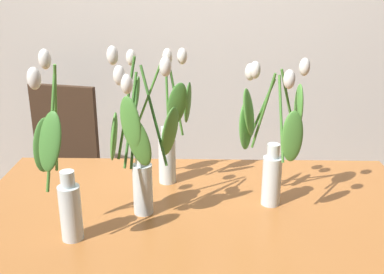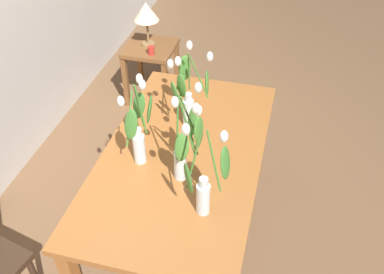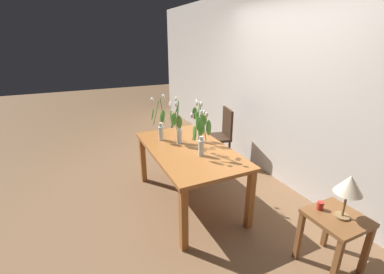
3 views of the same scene
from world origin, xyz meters
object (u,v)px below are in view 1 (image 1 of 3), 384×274
at_px(tulip_vase_1, 140,155).
at_px(tulip_vase_3, 166,132).
at_px(tulip_vase_0, 272,146).
at_px(tulip_vase_2, 63,185).
at_px(dining_chair, 59,159).
at_px(dining_table, 198,230).

bearing_deg(tulip_vase_1, tulip_vase_3, 76.78).
bearing_deg(tulip_vase_3, tulip_vase_1, -103.22).
bearing_deg(tulip_vase_0, tulip_vase_1, -166.18).
bearing_deg(tulip_vase_1, tulip_vase_2, -146.12).
bearing_deg(dining_chair, tulip_vase_3, -47.70).
distance_m(tulip_vase_1, dining_chair, 1.28).
bearing_deg(dining_table, dining_chair, 130.21).
bearing_deg(dining_chair, tulip_vase_2, -71.07).
xyz_separation_m(tulip_vase_1, tulip_vase_2, (-0.21, -0.14, -0.04)).
distance_m(tulip_vase_0, dining_chair, 1.47).
distance_m(tulip_vase_3, dining_chair, 1.10).
relative_size(dining_table, dining_chair, 1.72).
xyz_separation_m(dining_table, tulip_vase_0, (0.25, 0.04, 0.32)).
relative_size(tulip_vase_3, dining_chair, 0.58).
height_order(dining_table, tulip_vase_1, tulip_vase_1).
bearing_deg(tulip_vase_3, dining_table, -58.66).
distance_m(tulip_vase_0, tulip_vase_3, 0.41).
xyz_separation_m(tulip_vase_0, tulip_vase_2, (-0.66, -0.25, -0.04)).
distance_m(tulip_vase_0, tulip_vase_2, 0.71).
relative_size(tulip_vase_1, tulip_vase_3, 1.08).
height_order(tulip_vase_2, tulip_vase_3, tulip_vase_2).
height_order(dining_table, tulip_vase_0, tulip_vase_0).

